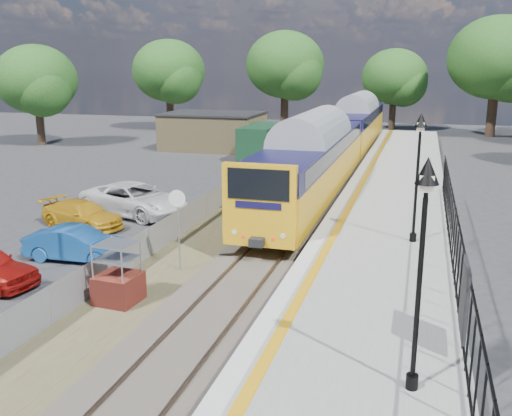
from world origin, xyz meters
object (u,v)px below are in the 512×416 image
at_px(victorian_lamp_north, 419,148).
at_px(speed_sign, 178,216).
at_px(car_yellow, 82,214).
at_px(car_white, 135,199).
at_px(car_blue, 76,244).
at_px(train, 340,136).
at_px(brick_plinth, 118,274).
at_px(victorian_lamp_south, 424,222).

distance_m(victorian_lamp_north, speed_sign, 8.68).
xyz_separation_m(victorian_lamp_north, speed_sign, (-7.80, -3.06, -2.26)).
relative_size(victorian_lamp_north, car_yellow, 1.12).
bearing_deg(speed_sign, car_white, 121.74).
xyz_separation_m(car_blue, car_yellow, (-2.28, 3.93, -0.03)).
xyz_separation_m(train, car_blue, (-6.71, -21.65, -1.71)).
distance_m(brick_plinth, car_blue, 4.75).
height_order(victorian_lamp_south, car_yellow, victorian_lamp_south).
distance_m(victorian_lamp_south, car_yellow, 18.57).
bearing_deg(speed_sign, brick_plinth, -109.00).
bearing_deg(brick_plinth, car_white, 115.33).
bearing_deg(brick_plinth, car_blue, 138.22).
bearing_deg(speed_sign, train, 77.00).
relative_size(victorian_lamp_north, train, 0.11).
bearing_deg(victorian_lamp_south, speed_sign, 139.06).
xyz_separation_m(brick_plinth, speed_sign, (0.67, 3.02, 1.10)).
bearing_deg(car_blue, speed_sign, -95.55).
height_order(victorian_lamp_north, car_white, victorian_lamp_north).
bearing_deg(train, car_blue, -107.21).
height_order(car_blue, car_white, car_white).
xyz_separation_m(victorian_lamp_south, speed_sign, (-8.00, 6.94, -2.26)).
distance_m(car_blue, car_yellow, 4.54).
xyz_separation_m(speed_sign, car_yellow, (-6.49, 4.06, -1.44)).
distance_m(speed_sign, car_blue, 4.44).
xyz_separation_m(train, speed_sign, (-2.50, -21.79, -0.31)).
xyz_separation_m(victorian_lamp_south, train, (-5.50, 28.73, -1.96)).
xyz_separation_m(train, car_yellow, (-8.99, -17.73, -1.74)).
relative_size(victorian_lamp_north, car_blue, 1.20).
bearing_deg(car_yellow, car_white, -9.47).
xyz_separation_m(victorian_lamp_south, brick_plinth, (-8.67, 3.92, -3.36)).
distance_m(victorian_lamp_south, car_blue, 14.58).
relative_size(brick_plinth, car_white, 0.35).
height_order(speed_sign, car_yellow, speed_sign).
bearing_deg(car_white, car_yellow, 171.74).
distance_m(brick_plinth, car_white, 10.77).
relative_size(train, car_white, 7.32).
relative_size(car_blue, car_white, 0.69).
height_order(brick_plinth, car_white, brick_plinth).
distance_m(victorian_lamp_north, car_white, 14.03).
bearing_deg(train, victorian_lamp_south, -79.16).
relative_size(train, car_yellow, 9.92).
relative_size(victorian_lamp_north, car_white, 0.82).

